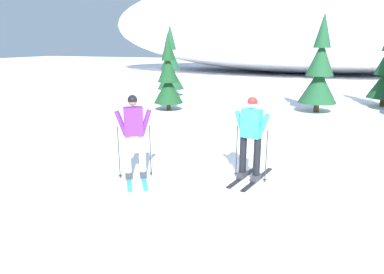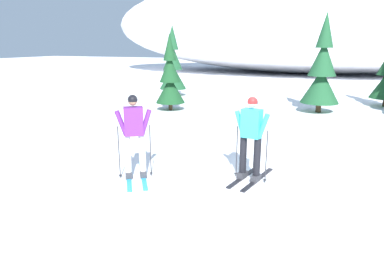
# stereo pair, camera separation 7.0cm
# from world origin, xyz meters

# --- Properties ---
(ground_plane) EXTENTS (120.00, 120.00, 0.00)m
(ground_plane) POSITION_xyz_m (0.00, 0.00, 0.00)
(ground_plane) COLOR white
(skier_purple_jacket) EXTENTS (1.29, 1.68, 1.84)m
(skier_purple_jacket) POSITION_xyz_m (-1.92, -0.67, 0.96)
(skier_purple_jacket) COLOR #2893CC
(skier_purple_jacket) RESTS_ON ground
(skier_cyan_jacket) EXTENTS (0.78, 1.60, 1.82)m
(skier_cyan_jacket) POSITION_xyz_m (0.44, 0.12, 0.96)
(skier_cyan_jacket) COLOR black
(skier_cyan_jacket) RESTS_ON ground
(pine_tree_far_left) EXTENTS (1.50, 1.50, 3.88)m
(pine_tree_far_left) POSITION_xyz_m (-6.36, 10.99, 1.62)
(pine_tree_far_left) COLOR #47301E
(pine_tree_far_left) RESTS_ON ground
(pine_tree_center_left) EXTENTS (1.28, 1.28, 3.30)m
(pine_tree_center_left) POSITION_xyz_m (-4.63, 6.94, 1.38)
(pine_tree_center_left) COLOR #47301E
(pine_tree_center_left) RESTS_ON ground
(pine_tree_center) EXTENTS (1.59, 1.59, 4.13)m
(pine_tree_center) POSITION_xyz_m (1.52, 8.81, 1.73)
(pine_tree_center) COLOR #47301E
(pine_tree_center) RESTS_ON ground
(snow_ridge_background) EXTENTS (41.63, 21.50, 9.60)m
(snow_ridge_background) POSITION_xyz_m (-0.36, 30.72, 4.80)
(snow_ridge_background) COLOR white
(snow_ridge_background) RESTS_ON ground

